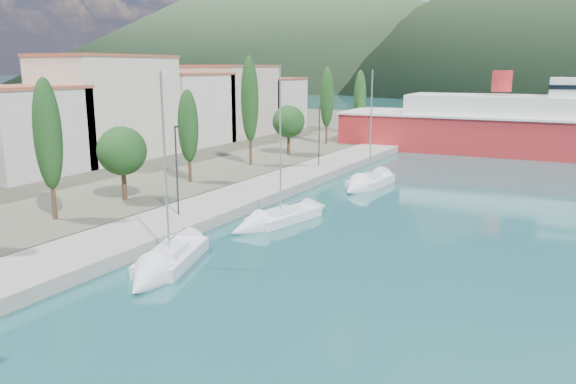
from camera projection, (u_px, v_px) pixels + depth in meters
The scene contains 10 objects.
ground at pixel (517, 116), 124.38m from camera, with size 1400.00×1400.00×0.00m, color #1E5457.
quay at pixel (263, 190), 48.04m from camera, with size 5.00×88.00×0.80m, color gray.
land_strip at pixel (57, 147), 74.43m from camera, with size 70.00×148.00×0.70m, color #565644.
town_buildings at pixel (145, 111), 67.04m from camera, with size 9.20×69.20×11.30m.
tree_row at pixel (231, 119), 54.47m from camera, with size 3.73×63.86×11.12m.
lamp_posts at pixel (178, 167), 37.83m from camera, with size 0.15×44.43×6.06m.
sailboat_near at pixel (158, 270), 29.26m from camera, with size 4.76×8.26×11.39m.
sailboat_mid at pixel (265, 223), 38.26m from camera, with size 3.86×8.35×11.63m.
sailboat_far at pixel (362, 186), 50.04m from camera, with size 2.94×7.91×11.43m.
ferry at pixel (566, 129), 68.29m from camera, with size 55.21×14.88×10.85m.
Camera 1 is at (15.42, -14.14, 10.64)m, focal length 35.00 mm.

